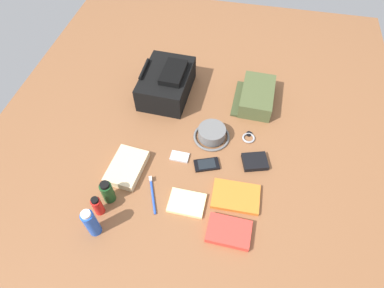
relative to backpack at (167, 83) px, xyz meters
The scene contains 16 objects.
ground_plane 0.41m from the backpack, 149.00° to the right, with size 2.64×2.02×0.02m, color brown.
backpack is the anchor object (origin of this frame).
toiletry_pouch 0.47m from the backpack, 86.43° to the right, with size 0.27×0.21×0.09m.
bucket_hat 0.38m from the backpack, 131.78° to the right, with size 0.18×0.18×0.06m.
deodorant_spray 0.81m from the backpack, behind, with size 0.05×0.05×0.16m.
sunscreen_spray 0.73m from the backpack, behind, with size 0.04×0.04×0.11m.
shampoo_bottle 0.67m from the backpack, behind, with size 0.05×0.05×0.12m.
paperback_novel 0.83m from the backpack, 148.93° to the right, with size 0.12×0.17×0.03m.
travel_guidebook 0.71m from the backpack, 141.61° to the right, with size 0.14×0.20×0.02m.
cell_phone 0.51m from the backpack, 145.34° to the right, with size 0.10×0.13×0.01m.
media_player 0.43m from the backpack, 158.24° to the right, with size 0.05×0.09×0.01m.
wristwatch 0.51m from the backpack, 115.80° to the right, with size 0.07×0.06×0.01m.
toothbrush 0.61m from the backpack, behind, with size 0.17×0.08×0.02m.
wallet 0.62m from the backpack, 125.77° to the right, with size 0.09×0.11×0.02m, color black.
notepad 0.67m from the backpack, 158.86° to the right, with size 0.11×0.15×0.02m, color beige.
folded_towel 0.52m from the backpack, behind, with size 0.20×0.14×0.04m, color beige.
Camera 1 is at (-0.86, -0.18, 1.23)m, focal length 30.04 mm.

